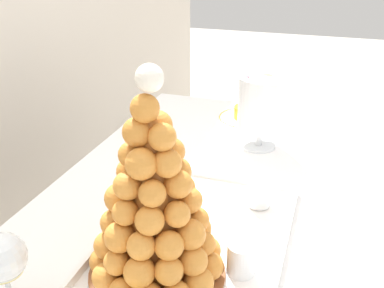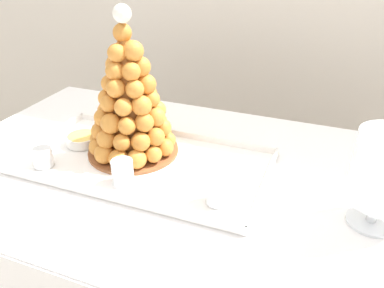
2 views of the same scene
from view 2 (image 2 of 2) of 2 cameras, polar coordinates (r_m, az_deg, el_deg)
name	(u,v)px [view 2 (image 2 of 2)]	position (r m, az deg, el deg)	size (l,w,h in m)	color
buffet_table	(209,215)	(1.02, 2.57, -10.53)	(1.45, 0.79, 0.79)	brown
serving_tray	(144,163)	(0.99, -7.13, -2.80)	(0.63, 0.34, 0.02)	white
croquembouche	(129,101)	(0.98, -9.34, 6.29)	(0.24, 0.24, 0.38)	brown
dessert_cup_left	(43,158)	(1.03, -21.41, -1.95)	(0.05, 0.05, 0.05)	silver
dessert_cup_mid_left	(123,173)	(0.90, -10.33, -4.29)	(0.05, 0.05, 0.06)	silver
dessert_cup_centre	(217,192)	(0.83, 3.79, -7.22)	(0.05, 0.05, 0.06)	silver
creme_brulee_ramekin	(82,139)	(1.11, -16.07, 0.74)	(0.09, 0.09, 0.03)	white
wine_glass	(119,88)	(1.22, -10.81, 8.30)	(0.08, 0.08, 0.15)	silver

